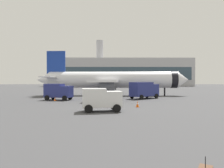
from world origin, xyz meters
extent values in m
cylinder|color=white|center=(0.62, 47.24, 3.70)|extent=(30.18, 5.67, 3.80)
cone|color=white|center=(16.79, 46.22, 3.70)|extent=(2.62, 3.75, 3.61)
cone|color=white|center=(-15.95, 48.28, 3.70)|extent=(3.41, 3.61, 3.42)
cylinder|color=black|center=(14.59, 46.36, 3.70)|extent=(1.64, 3.96, 3.88)
cube|color=white|center=(0.13, 55.28, 3.40)|extent=(5.79, 16.27, 0.36)
cube|color=white|center=(-0.88, 39.32, 3.40)|extent=(5.79, 16.27, 0.36)
cylinder|color=gray|center=(-0.03, 52.79, 2.10)|extent=(3.33, 2.40, 2.20)
cylinder|color=gray|center=(-0.72, 41.81, 2.10)|extent=(3.33, 2.40, 2.20)
cube|color=#193899|center=(-12.85, 48.08, 7.30)|extent=(4.41, 0.63, 6.40)
cube|color=white|center=(-13.15, 51.31, 4.30)|extent=(2.97, 6.15, 0.24)
cube|color=white|center=(-13.55, 44.92, 4.30)|extent=(2.97, 6.15, 0.24)
cylinder|color=black|center=(12.60, 46.49, 0.90)|extent=(0.36, 0.36, 1.80)
cylinder|color=black|center=(-1.22, 49.76, 0.90)|extent=(0.44, 0.44, 1.80)
cylinder|color=black|center=(-1.52, 44.97, 0.90)|extent=(0.44, 0.44, 1.80)
cube|color=navy|center=(-7.77, 35.46, 1.52)|extent=(2.14, 2.53, 2.04)
cube|color=#1E232D|center=(-7.07, 35.30, 2.00)|extent=(0.53, 1.95, 0.84)
cube|color=navy|center=(-10.10, 36.01, 1.70)|extent=(3.54, 2.85, 2.40)
cylinder|color=black|center=(-7.39, 36.56, 0.45)|extent=(0.93, 0.42, 0.90)
cylinder|color=black|center=(-7.91, 34.32, 0.45)|extent=(0.93, 0.42, 0.90)
cylinder|color=black|center=(-10.66, 37.32, 0.45)|extent=(0.93, 0.42, 0.90)
cylinder|color=black|center=(-11.18, 35.09, 0.45)|extent=(0.93, 0.42, 0.90)
cube|color=navy|center=(8.34, 40.07, 1.64)|extent=(2.80, 2.93, 2.29)
cube|color=#1E232D|center=(8.91, 40.51, 2.18)|extent=(1.39, 1.75, 0.95)
cube|color=navy|center=(5.98, 38.22, 1.85)|extent=(4.88, 4.55, 2.70)
cylinder|color=black|center=(7.53, 41.02, 0.45)|extent=(0.85, 0.73, 0.90)
cylinder|color=black|center=(9.06, 39.04, 0.45)|extent=(0.85, 0.73, 0.90)
cylinder|color=black|center=(4.21, 38.44, 0.45)|extent=(0.85, 0.73, 0.90)
cylinder|color=black|center=(5.75, 36.46, 0.45)|extent=(0.85, 0.73, 0.90)
cube|color=white|center=(0.36, 21.83, 1.39)|extent=(2.00, 2.21, 1.78)
cube|color=#1E232D|center=(1.10, 21.93, 1.81)|extent=(0.31, 1.80, 0.74)
cube|color=white|center=(-1.83, 21.55, 1.55)|extent=(2.88, 2.32, 2.10)
cylinder|color=black|center=(0.44, 22.90, 0.45)|extent=(0.92, 0.33, 0.90)
cylinder|color=black|center=(0.71, 20.82, 0.45)|extent=(0.92, 0.33, 0.90)
cylinder|color=black|center=(-2.62, 22.51, 0.45)|extent=(0.92, 0.33, 0.90)
cylinder|color=black|center=(-2.35, 20.42, 0.45)|extent=(0.92, 0.33, 0.90)
cube|color=#F2590C|center=(-9.57, 34.33, 0.02)|extent=(0.44, 0.44, 0.04)
cone|color=#F2590C|center=(-9.57, 34.33, 0.36)|extent=(0.36, 0.36, 0.64)
cylinder|color=white|center=(-9.57, 34.33, 0.39)|extent=(0.23, 0.23, 0.10)
cube|color=#F2590C|center=(-0.39, 56.31, 0.02)|extent=(0.44, 0.44, 0.04)
cone|color=#F2590C|center=(-0.39, 56.31, 0.42)|extent=(0.36, 0.36, 0.76)
cylinder|color=white|center=(-0.39, 56.31, 0.46)|extent=(0.23, 0.23, 0.10)
cube|color=#F2590C|center=(11.38, 48.78, 0.02)|extent=(0.44, 0.44, 0.04)
cone|color=#F2590C|center=(11.38, 48.78, 0.37)|extent=(0.36, 0.36, 0.66)
cylinder|color=white|center=(11.38, 48.78, 0.40)|extent=(0.23, 0.23, 0.10)
cube|color=#F2590C|center=(3.58, 25.47, 0.02)|extent=(0.44, 0.44, 0.04)
cone|color=#F2590C|center=(3.58, 25.47, 0.41)|extent=(0.36, 0.36, 0.75)
cylinder|color=white|center=(3.58, 25.47, 0.45)|extent=(0.23, 0.23, 0.10)
cylinder|color=black|center=(2.98, 4.29, 0.92)|extent=(0.02, 0.02, 0.36)
cube|color=#B2B2B7|center=(7.44, 134.63, 8.69)|extent=(88.23, 18.40, 17.38)
cube|color=#334756|center=(7.44, 125.38, 7.82)|extent=(83.82, 0.10, 7.82)
cylinder|color=#B2B2B7|center=(-6.68, 134.63, 23.38)|extent=(4.40, 4.40, 12.00)
camera|label=1|loc=(-0.04, -2.33, 3.50)|focal=33.99mm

